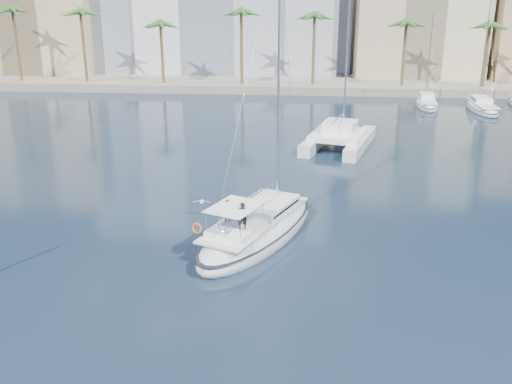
{
  "coord_description": "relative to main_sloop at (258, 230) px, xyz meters",
  "views": [
    {
      "loc": [
        4.08,
        -28.79,
        14.22
      ],
      "look_at": [
        1.47,
        1.5,
        3.52
      ],
      "focal_mm": 40.0,
      "sensor_mm": 36.0,
      "label": 1
    }
  ],
  "objects": [
    {
      "name": "quay",
      "position": [
        -1.46,
        57.97,
        0.05
      ],
      "size": [
        120.0,
        14.0,
        1.2
      ],
      "primitive_type": "cube",
      "color": "gray",
      "rests_on": "ground"
    },
    {
      "name": "palm_left",
      "position": [
        -35.46,
        53.97,
        9.73
      ],
      "size": [
        3.6,
        3.6,
        12.3
      ],
      "color": "brown",
      "rests_on": "ground"
    },
    {
      "name": "moored_yacht_b",
      "position": [
        25.04,
        41.97,
        -0.55
      ],
      "size": [
        3.32,
        10.83,
        13.72
      ],
      "primitive_type": null,
      "rotation": [
        0.0,
        0.0,
        -0.02
      ],
      "color": "silver",
      "rests_on": "ground"
    },
    {
      "name": "building_beige",
      "position": [
        20.54,
        66.97,
        9.45
      ],
      "size": [
        20.0,
        14.0,
        20.0
      ],
      "primitive_type": "cube",
      "color": "beige",
      "rests_on": "ground"
    },
    {
      "name": "catamaran",
      "position": [
        6.02,
        22.35,
        0.56
      ],
      "size": [
        7.96,
        11.68,
        15.69
      ],
      "rotation": [
        0.0,
        0.0,
        -0.27
      ],
      "color": "silver",
      "rests_on": "ground"
    },
    {
      "name": "main_sloop",
      "position": [
        0.0,
        0.0,
        0.0
      ],
      "size": [
        8.59,
        13.16,
        18.69
      ],
      "rotation": [
        0.0,
        0.0,
        -0.4
      ],
      "color": "silver",
      "rests_on": "ground"
    },
    {
      "name": "moored_yacht_a",
      "position": [
        18.54,
        43.97,
        -0.55
      ],
      "size": [
        3.37,
        9.52,
        11.9
      ],
      "primitive_type": null,
      "rotation": [
        0.0,
        0.0,
        -0.07
      ],
      "color": "silver",
      "rests_on": "ground"
    },
    {
      "name": "seagull",
      "position": [
        -4.0,
        3.21,
        0.51
      ],
      "size": [
        1.21,
        0.52,
        0.22
      ],
      "color": "silver",
      "rests_on": "ground"
    },
    {
      "name": "building_tan_left",
      "position": [
        -43.46,
        65.97,
        10.45
      ],
      "size": [
        22.0,
        14.0,
        22.0
      ],
      "primitive_type": "cube",
      "color": "tan",
      "rests_on": "ground"
    },
    {
      "name": "palm_centre",
      "position": [
        -1.46,
        53.97,
        9.73
      ],
      "size": [
        3.6,
        3.6,
        12.3
      ],
      "color": "brown",
      "rests_on": "ground"
    },
    {
      "name": "ground",
      "position": [
        -1.46,
        -3.03,
        -0.55
      ],
      "size": [
        160.0,
        160.0,
        0.0
      ],
      "primitive_type": "plane",
      "color": "black",
      "rests_on": "ground"
    }
  ]
}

